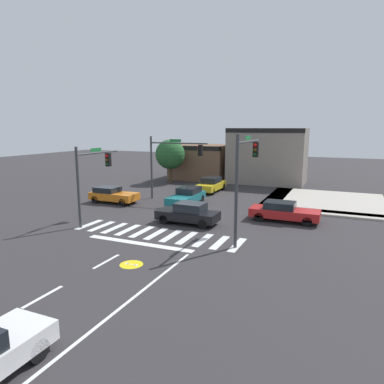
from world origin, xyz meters
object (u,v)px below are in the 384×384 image
(car_teal, at_px, (187,196))
(traffic_signal_northwest, at_px, (172,157))
(traffic_signal_southeast, at_px, (245,168))
(roadside_tree, at_px, (170,154))
(car_red, at_px, (283,211))
(traffic_signal_southwest, at_px, (93,171))
(car_yellow, at_px, (211,184))
(car_orange, at_px, (113,195))
(car_black, at_px, (188,213))

(car_teal, bearing_deg, traffic_signal_northwest, -121.40)
(traffic_signal_southeast, xyz_separation_m, roadside_tree, (-13.73, 17.20, -0.86))
(car_red, bearing_deg, roadside_tree, 141.17)
(traffic_signal_southwest, bearing_deg, car_yellow, -13.12)
(traffic_signal_southeast, height_order, roadside_tree, traffic_signal_southeast)
(car_red, bearing_deg, car_orange, 179.03)
(car_red, bearing_deg, traffic_signal_southwest, -155.47)
(car_orange, relative_size, car_red, 0.88)
(traffic_signal_northwest, height_order, car_black, traffic_signal_northwest)
(car_red, bearing_deg, car_yellow, 134.90)
(car_black, xyz_separation_m, car_orange, (-8.89, 3.55, -0.02))
(traffic_signal_southwest, relative_size, traffic_signal_southeast, 0.86)
(traffic_signal_northwest, relative_size, traffic_signal_southeast, 0.93)
(traffic_signal_southeast, bearing_deg, traffic_signal_northwest, 47.18)
(car_black, relative_size, roadside_tree, 0.83)
(traffic_signal_southeast, relative_size, car_black, 1.46)
(traffic_signal_southwest, distance_m, traffic_signal_northwest, 8.99)
(car_black, relative_size, car_teal, 0.93)
(car_red, bearing_deg, car_black, -150.62)
(traffic_signal_northwest, height_order, car_orange, traffic_signal_northwest)
(traffic_signal_southeast, height_order, car_orange, traffic_signal_southeast)
(car_yellow, height_order, car_orange, car_yellow)
(car_teal, bearing_deg, roadside_tree, -146.22)
(car_yellow, bearing_deg, car_teal, 2.18)
(car_black, distance_m, car_orange, 9.57)
(traffic_signal_southeast, bearing_deg, car_yellow, 27.78)
(car_black, height_order, car_teal, car_black)
(traffic_signal_northwest, bearing_deg, car_black, -55.42)
(traffic_signal_northwest, bearing_deg, roadside_tree, 118.25)
(roadside_tree, bearing_deg, car_red, -38.83)
(traffic_signal_southeast, relative_size, roadside_tree, 1.20)
(traffic_signal_southwest, relative_size, car_red, 1.12)
(car_black, bearing_deg, traffic_signal_southeast, 159.41)
(car_yellow, distance_m, car_teal, 6.61)
(car_teal, bearing_deg, car_yellow, -177.82)
(car_yellow, relative_size, car_orange, 1.09)
(traffic_signal_southwest, height_order, car_yellow, traffic_signal_southwest)
(roadside_tree, bearing_deg, car_yellow, -28.33)
(car_teal, bearing_deg, car_red, 75.83)
(traffic_signal_southeast, distance_m, car_yellow, 15.86)
(traffic_signal_southeast, height_order, car_red, traffic_signal_southeast)
(traffic_signal_southeast, bearing_deg, car_teal, 44.52)
(car_yellow, bearing_deg, roadside_tree, -118.33)
(car_yellow, distance_m, roadside_tree, 7.86)
(traffic_signal_northwest, distance_m, car_yellow, 6.50)
(car_teal, xyz_separation_m, roadside_tree, (-6.77, 10.13, 2.65))
(car_yellow, relative_size, car_black, 1.08)
(traffic_signal_northwest, distance_m, car_teal, 3.94)
(car_yellow, bearing_deg, traffic_signal_northwest, -17.78)
(traffic_signal_southeast, relative_size, car_orange, 1.47)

